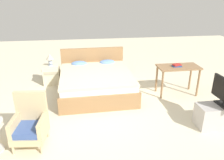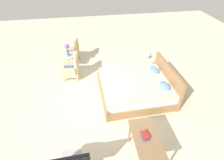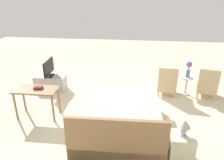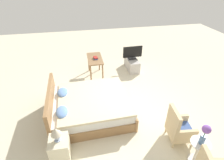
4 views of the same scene
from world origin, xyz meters
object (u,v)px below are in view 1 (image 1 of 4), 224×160
(armchair_by_window_right, at_px, (30,124))
(book_stack, at_px, (177,65))
(nightstand, at_px, (52,75))
(bed, at_px, (96,81))
(table_lamp, at_px, (50,58))
(vanity_desk, at_px, (178,70))
(tv_stand, at_px, (221,115))

(armchair_by_window_right, height_order, book_stack, armchair_by_window_right)
(nightstand, bearing_deg, bed, -30.99)
(armchair_by_window_right, relative_size, table_lamp, 2.79)
(bed, xyz_separation_m, vanity_desk, (2.06, -0.40, 0.35))
(bed, height_order, table_lamp, bed)
(armchair_by_window_right, distance_m, vanity_desk, 3.68)
(armchair_by_window_right, bearing_deg, nightstand, 89.04)
(nightstand, xyz_separation_m, table_lamp, (-0.00, 0.00, 0.49))
(bed, bearing_deg, tv_stand, -39.47)
(tv_stand, bearing_deg, vanity_desk, 100.15)
(armchair_by_window_right, xyz_separation_m, table_lamp, (0.05, 2.70, 0.39))
(bed, xyz_separation_m, table_lamp, (-1.22, 0.73, 0.47))
(bed, bearing_deg, book_stack, -12.09)
(vanity_desk, bearing_deg, nightstand, 160.89)
(bed, xyz_separation_m, nightstand, (-1.22, 0.73, -0.02))
(bed, relative_size, armchair_by_window_right, 2.33)
(bed, bearing_deg, nightstand, 149.01)
(nightstand, relative_size, vanity_desk, 0.53)
(tv_stand, height_order, book_stack, book_stack)
(book_stack, bearing_deg, table_lamp, 160.16)
(bed, relative_size, tv_stand, 2.23)
(vanity_desk, xyz_separation_m, book_stack, (-0.06, -0.02, 0.15))
(bed, height_order, vanity_desk, bed)
(tv_stand, xyz_separation_m, book_stack, (-0.33, 1.49, 0.56))
(armchair_by_window_right, bearing_deg, book_stack, 25.25)
(nightstand, distance_m, tv_stand, 4.42)
(tv_stand, bearing_deg, nightstand, 143.24)
(bed, relative_size, vanity_desk, 2.06)
(table_lamp, xyz_separation_m, vanity_desk, (3.27, -1.14, -0.12))
(tv_stand, bearing_deg, bed, 140.53)
(bed, height_order, nightstand, bed)
(armchair_by_window_right, xyz_separation_m, tv_stand, (3.59, 0.05, -0.15))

